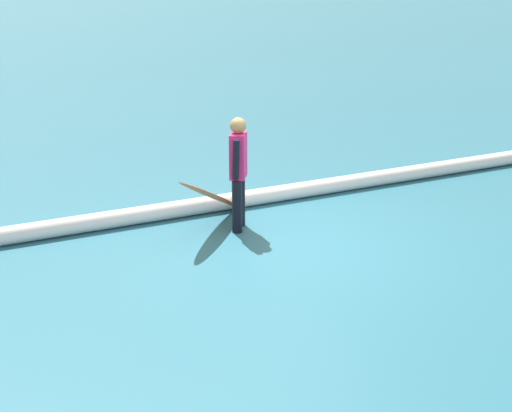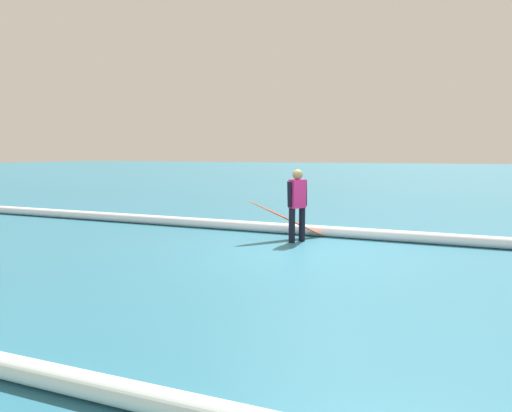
# 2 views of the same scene
# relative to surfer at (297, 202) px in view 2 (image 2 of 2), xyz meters

# --- Properties ---
(ground_plane) EXTENTS (182.65, 182.65, 0.00)m
(ground_plane) POSITION_rel_surfer_xyz_m (-0.41, 0.84, -0.88)
(ground_plane) COLOR #26647C
(surfer) EXTENTS (0.35, 0.49, 1.57)m
(surfer) POSITION_rel_surfer_xyz_m (0.00, 0.00, 0.00)
(surfer) COLOR black
(surfer) RESTS_ON ground_plane
(surfboard) EXTENTS (1.60, 1.47, 0.95)m
(surfboard) POSITION_rel_surfer_xyz_m (0.30, -0.19, -0.42)
(surfboard) COLOR #E55926
(surfboard) RESTS_ON ground_plane
(wave_crest_foreground) EXTENTS (18.42, 0.70, 0.25)m
(wave_crest_foreground) POSITION_rel_surfer_xyz_m (2.12, -0.79, -0.76)
(wave_crest_foreground) COLOR white
(wave_crest_foreground) RESTS_ON ground_plane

